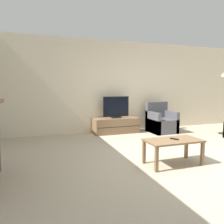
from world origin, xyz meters
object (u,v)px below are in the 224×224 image
object	(u,v)px
tv	(116,108)
remote	(174,139)
armchair	(161,122)
coffee_table	(173,143)
tv_stand	(116,125)

from	to	relation	value
tv	remote	world-z (taller)	tv
armchair	coffee_table	distance (m)	2.76
tv	coffee_table	distance (m)	2.79
tv_stand	remote	xyz separation A→B (m)	(0.06, -2.76, 0.23)
tv	coffee_table	xyz separation A→B (m)	(0.03, -2.77, -0.36)
tv_stand	tv	bearing A→B (deg)	-90.00
tv	coffee_table	bearing A→B (deg)	-89.32
tv	tv_stand	bearing A→B (deg)	90.00
tv	remote	bearing A→B (deg)	-88.76
tv	armchair	world-z (taller)	tv
tv_stand	tv	size ratio (longest dim) A/B	1.68
armchair	coffee_table	world-z (taller)	armchair
tv_stand	remote	bearing A→B (deg)	-88.76
coffee_table	remote	size ratio (longest dim) A/B	6.46
tv_stand	armchair	xyz separation A→B (m)	(1.31, -0.32, 0.07)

